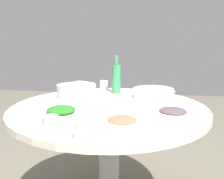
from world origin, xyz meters
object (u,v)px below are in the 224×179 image
at_px(round_dining_table, 109,127).
at_px(dish_greens, 61,112).
at_px(tea_cup_near, 82,131).
at_px(tea_cup_far, 104,85).
at_px(rice_bowl, 77,90).
at_px(dish_eggplant, 173,113).
at_px(green_bottle, 116,78).
at_px(dish_tofu_braise, 122,122).
at_px(soup_bowl, 153,93).
at_px(tea_cup_side, 50,124).

height_order(round_dining_table, dish_greens, dish_greens).
xyz_separation_m(tea_cup_near, tea_cup_far, (-0.99, -0.09, 0.00)).
distance_m(rice_bowl, dish_greens, 0.44).
distance_m(dish_eggplant, green_bottle, 0.63).
bearing_deg(dish_tofu_braise, dish_greens, -106.70).
bearing_deg(green_bottle, dish_eggplant, 33.66).
bearing_deg(green_bottle, soup_bowl, 67.61).
bearing_deg(dish_eggplant, tea_cup_side, -60.10).
xyz_separation_m(round_dining_table, green_bottle, (-0.36, 0.00, 0.25)).
xyz_separation_m(dish_tofu_braise, tea_cup_near, (0.18, -0.13, 0.02)).
distance_m(dish_greens, tea_cup_far, 0.72).
bearing_deg(dish_tofu_braise, tea_cup_far, -164.65).
relative_size(dish_eggplant, dish_greens, 0.93).
relative_size(round_dining_table, tea_cup_side, 16.16).
relative_size(rice_bowl, green_bottle, 0.95).
height_order(round_dining_table, green_bottle, green_bottle).
height_order(rice_bowl, dish_eggplant, rice_bowl).
bearing_deg(dish_eggplant, green_bottle, -146.34).
relative_size(dish_tofu_braise, tea_cup_far, 2.69).
distance_m(soup_bowl, tea_cup_side, 0.83).
xyz_separation_m(round_dining_table, tea_cup_far, (-0.48, -0.11, 0.17)).
relative_size(dish_greens, green_bottle, 0.77).
bearing_deg(rice_bowl, dish_greens, 6.09).
bearing_deg(soup_bowl, rice_bowl, -84.35).
bearing_deg(tea_cup_side, dish_greens, -170.12).
bearing_deg(tea_cup_side, rice_bowl, -172.61).
bearing_deg(tea_cup_far, round_dining_table, 13.18).
height_order(round_dining_table, soup_bowl, soup_bowl).
height_order(rice_bowl, soup_bowl, rice_bowl).
bearing_deg(tea_cup_far, tea_cup_side, -3.38).
relative_size(green_bottle, tea_cup_far, 3.89).
xyz_separation_m(dish_eggplant, tea_cup_near, (0.35, -0.37, 0.02)).
distance_m(rice_bowl, dish_tofu_braise, 0.64).
distance_m(dish_greens, tea_cup_side, 0.23).
height_order(dish_tofu_braise, tea_cup_side, tea_cup_side).
height_order(dish_eggplant, tea_cup_near, tea_cup_near).
bearing_deg(dish_tofu_braise, green_bottle, -171.08).
distance_m(dish_tofu_braise, tea_cup_near, 0.22).
xyz_separation_m(rice_bowl, green_bottle, (-0.16, 0.25, 0.07)).
xyz_separation_m(dish_eggplant, tea_cup_side, (0.30, -0.52, 0.02)).
height_order(dish_tofu_braise, tea_cup_near, tea_cup_near).
distance_m(round_dining_table, tea_cup_side, 0.52).
bearing_deg(rice_bowl, dish_tofu_braise, 34.50).
bearing_deg(green_bottle, tea_cup_side, -11.71).
xyz_separation_m(dish_tofu_braise, tea_cup_side, (0.13, -0.28, 0.02)).
relative_size(tea_cup_near, tea_cup_side, 0.97).
bearing_deg(soup_bowl, tea_cup_side, -31.52).
distance_m(dish_eggplant, dish_greens, 0.56).
height_order(round_dining_table, dish_eggplant, dish_eggplant).
distance_m(soup_bowl, dish_greens, 0.68).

